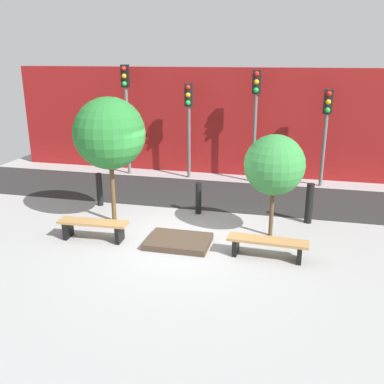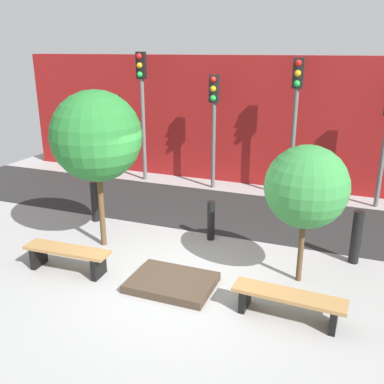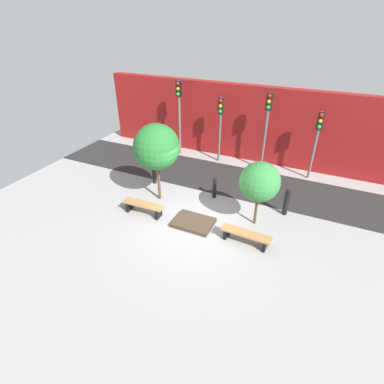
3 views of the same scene
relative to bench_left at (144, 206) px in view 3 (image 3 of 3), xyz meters
name	(u,v)px [view 3 (image 3 of 3)]	position (x,y,z in m)	size (l,w,h in m)	color
ground_plane	(195,221)	(2.07, 0.38, -0.34)	(18.00, 18.00, 0.00)	gray
road_strip	(227,179)	(2.07, 4.10, -0.33)	(18.00, 3.03, 0.01)	#252525
building_facade	(248,123)	(2.07, 6.89, 1.59)	(16.20, 0.50, 3.85)	maroon
bench_left	(144,206)	(0.00, 0.00, 0.00)	(1.70, 0.48, 0.47)	black
bench_right	(246,236)	(4.14, 0.00, -0.02)	(1.77, 0.49, 0.43)	black
planter_bed	(193,223)	(2.07, 0.20, -0.26)	(1.47, 1.08, 0.15)	#413327
tree_behind_left_bench	(157,147)	(0.00, 1.24, 2.03)	(1.83, 1.83, 3.29)	brown
tree_behind_right_bench	(260,182)	(4.14, 1.24, 1.46)	(1.44, 1.44, 2.52)	#4E3923
bollard_far_left	(154,173)	(-0.92, 2.34, 0.15)	(0.18, 0.18, 0.98)	black
bollard_left	(214,188)	(2.07, 2.34, 0.11)	(0.17, 0.17, 0.89)	black
bollard_center	(286,202)	(5.06, 2.34, 0.20)	(0.20, 0.20, 1.08)	black
traffic_light_west	(179,105)	(-1.40, 5.90, 2.37)	(0.28, 0.27, 3.94)	#5E5E5E
traffic_light_mid_west	(220,118)	(0.92, 5.90, 1.98)	(0.28, 0.27, 3.34)	#555555
traffic_light_mid_east	(267,118)	(3.23, 5.90, 2.29)	(0.28, 0.27, 3.81)	#585858
traffic_light_east	(318,133)	(5.54, 5.90, 1.90)	(0.28, 0.27, 3.22)	#5C5C5C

